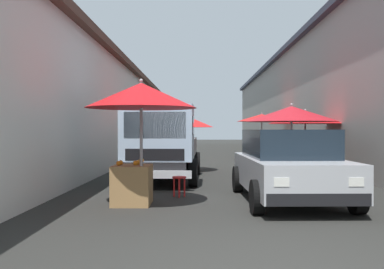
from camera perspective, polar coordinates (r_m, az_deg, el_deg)
The scene contains 13 objects.
ground at distance 17.41m, azimuth 3.35°, elevation -4.13°, with size 90.00×90.00×0.00m, color #282826.
building_left_whitewash at distance 20.66m, azimuth -17.68°, elevation 2.64°, with size 49.80×7.50×4.34m.
building_right_concrete at distance 21.23m, azimuth 23.28°, elevation 4.46°, with size 49.80×7.50×5.75m.
fruit_stall_near_left at distance 14.81m, azimuth -1.48°, elevation 1.12°, with size 2.29×2.29×2.09m.
fruit_stall_mid_lane at distance 12.02m, azimuth 13.16°, elevation 1.87°, with size 2.52×2.52×2.17m.
fruit_stall_near_right at distance 22.23m, azimuth 9.29°, elevation 1.40°, with size 2.56×2.56×2.33m.
fruit_stall_far_left at distance 8.19m, azimuth -7.00°, elevation 3.08°, with size 2.11×2.11×2.41m.
fruit_stall_far_right at distance 14.90m, azimuth 14.91°, elevation 1.49°, with size 2.49×2.49×2.15m.
hatchback_car at distance 8.87m, azimuth 12.69°, elevation -3.96°, with size 3.96×2.02×1.45m.
delivery_truck at distance 11.52m, azimuth -4.09°, elevation -1.39°, with size 4.96×2.06×2.08m.
vendor_by_crates at distance 20.39m, azimuth -1.57°, elevation -0.76°, with size 0.63×0.32×1.64m.
vendor_in_shade at distance 15.82m, azimuth -4.95°, elevation -1.24°, with size 0.64×0.28×1.61m.
plastic_stool at distance 9.27m, azimuth -1.71°, elevation -6.31°, with size 0.30×0.30×0.43m.
Camera 1 is at (-3.83, 0.77, 1.45)m, focal length 39.99 mm.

